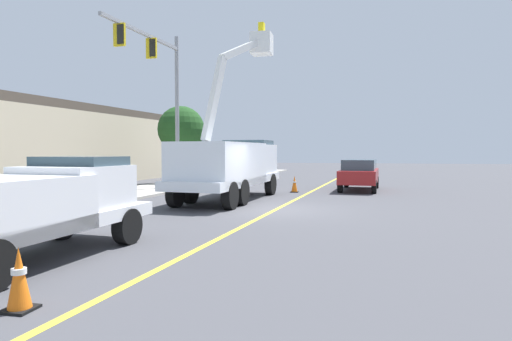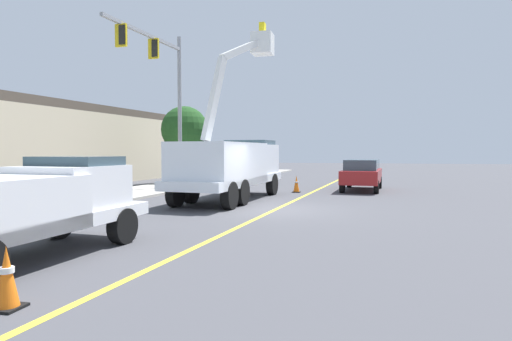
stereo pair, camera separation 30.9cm
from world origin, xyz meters
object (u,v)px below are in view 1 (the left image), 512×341
service_pickup_truck (31,205)px  traffic_signal_mast (160,79)px  passing_minivan (359,173)px  traffic_cone_leading (19,279)px  traffic_cone_mid_front (294,184)px  utility_bucket_truck (230,163)px

service_pickup_truck → traffic_signal_mast: (13.80, 3.41, 4.76)m
service_pickup_truck → passing_minivan: (17.21, -6.76, -0.15)m
traffic_cone_leading → traffic_cone_mid_front: 17.76m
passing_minivan → traffic_cone_mid_front: 3.92m
service_pickup_truck → traffic_cone_leading: (-2.45, -1.77, -0.68)m
utility_bucket_truck → service_pickup_truck: bearing=174.5°
traffic_cone_mid_front → traffic_signal_mast: 8.85m
passing_minivan → traffic_signal_mast: size_ratio=0.58×
utility_bucket_truck → traffic_cone_mid_front: size_ratio=9.59×
traffic_signal_mast → passing_minivan: bearing=-71.5°
service_pickup_truck → traffic_cone_mid_front: 15.62m
service_pickup_truck → traffic_cone_leading: 3.10m
passing_minivan → traffic_signal_mast: 11.79m
utility_bucket_truck → traffic_cone_mid_front: utility_bucket_truck is taller
traffic_signal_mast → utility_bucket_truck: bearing=-120.7°
service_pickup_truck → traffic_signal_mast: 14.99m
passing_minivan → traffic_signal_mast: (-3.40, 10.17, 4.91)m
service_pickup_truck → passing_minivan: service_pickup_truck is taller
traffic_cone_mid_front → service_pickup_truck: bearing=167.4°
passing_minivan → traffic_signal_mast: bearing=108.5°
passing_minivan → traffic_cone_mid_front: bearing=120.5°
service_pickup_truck → passing_minivan: bearing=-21.5°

